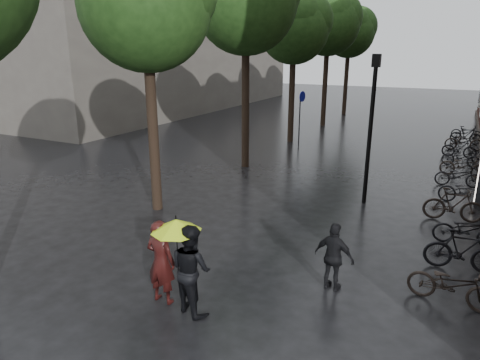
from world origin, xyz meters
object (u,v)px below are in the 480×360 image
Objects in this scene: person_burgundy at (161,262)px; person_black at (191,269)px; pedestrian_walking at (334,257)px; lamp_post at (372,116)px; parked_bicycles at (462,172)px.

person_burgundy is 0.98× the size of person_black.
pedestrian_walking is 6.23m from lamp_post.
person_black is at bearing -111.31° from parked_bicycles.
pedestrian_walking is (2.96, 2.02, -0.13)m from person_burgundy.
person_black is at bearing 179.52° from person_burgundy.
person_burgundy is 0.37× the size of lamp_post.
parked_bicycles is at bearing -91.26° from person_black.
person_burgundy is at bearing -114.26° from parked_bicycles.
person_black reaches higher than person_burgundy.
person_burgundy is 8.46m from lamp_post.
pedestrian_walking is 0.08× the size of parked_bicycles.
parked_bicycles is (5.33, 11.82, -0.43)m from person_burgundy.
lamp_post reaches higher than pedestrian_walking.
lamp_post is at bearing -125.80° from parked_bicycles.
pedestrian_walking is at bearing -146.06° from person_burgundy.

